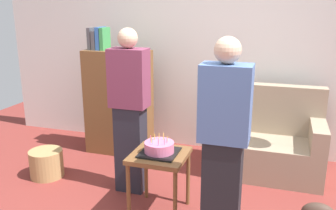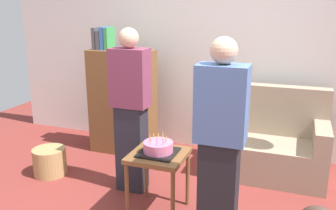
{
  "view_description": "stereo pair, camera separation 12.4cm",
  "coord_description": "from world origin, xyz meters",
  "px_view_note": "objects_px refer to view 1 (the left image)",
  "views": [
    {
      "loc": [
        0.77,
        -2.45,
        1.84
      ],
      "look_at": [
        -0.2,
        0.58,
        0.95
      ],
      "focal_mm": 38.81,
      "sensor_mm": 36.0,
      "label": 1
    },
    {
      "loc": [
        0.89,
        -2.41,
        1.84
      ],
      "look_at": [
        -0.2,
        0.58,
        0.95
      ],
      "focal_mm": 38.81,
      "sensor_mm": 36.0,
      "label": 2
    }
  ],
  "objects_px": {
    "bookshelf": "(118,101)",
    "birthday_cake": "(159,148)",
    "side_table": "(159,163)",
    "couch": "(271,143)",
    "person_holding_cake": "(224,147)",
    "wicker_basket": "(46,163)",
    "person_blowing_candles": "(130,111)"
  },
  "relations": [
    {
      "from": "bookshelf",
      "to": "birthday_cake",
      "type": "relative_size",
      "value": 4.91
    },
    {
      "from": "bookshelf",
      "to": "side_table",
      "type": "xyz_separation_m",
      "value": [
        0.96,
        -1.2,
        -0.18
      ]
    },
    {
      "from": "couch",
      "to": "birthday_cake",
      "type": "height_order",
      "value": "couch"
    },
    {
      "from": "person_holding_cake",
      "to": "bookshelf",
      "type": "bearing_deg",
      "value": -50.67
    },
    {
      "from": "side_table",
      "to": "wicker_basket",
      "type": "height_order",
      "value": "side_table"
    },
    {
      "from": "couch",
      "to": "birthday_cake",
      "type": "xyz_separation_m",
      "value": [
        -0.91,
        -1.18,
        0.29
      ]
    },
    {
      "from": "bookshelf",
      "to": "side_table",
      "type": "relative_size",
      "value": 2.73
    },
    {
      "from": "birthday_cake",
      "to": "person_holding_cake",
      "type": "bearing_deg",
      "value": -26.67
    },
    {
      "from": "couch",
      "to": "wicker_basket",
      "type": "distance_m",
      "value": 2.49
    },
    {
      "from": "birthday_cake",
      "to": "wicker_basket",
      "type": "bearing_deg",
      "value": 168.08
    },
    {
      "from": "person_blowing_candles",
      "to": "wicker_basket",
      "type": "bearing_deg",
      "value": -158.0
    },
    {
      "from": "couch",
      "to": "bookshelf",
      "type": "bearing_deg",
      "value": 179.38
    },
    {
      "from": "bookshelf",
      "to": "side_table",
      "type": "bearing_deg",
      "value": -51.32
    },
    {
      "from": "side_table",
      "to": "bookshelf",
      "type": "bearing_deg",
      "value": 128.68
    },
    {
      "from": "couch",
      "to": "side_table",
      "type": "distance_m",
      "value": 1.49
    },
    {
      "from": "side_table",
      "to": "person_blowing_candles",
      "type": "height_order",
      "value": "person_blowing_candles"
    },
    {
      "from": "bookshelf",
      "to": "person_holding_cake",
      "type": "relative_size",
      "value": 0.96
    },
    {
      "from": "bookshelf",
      "to": "birthday_cake",
      "type": "xyz_separation_m",
      "value": [
        0.96,
        -1.2,
        -0.04
      ]
    },
    {
      "from": "bookshelf",
      "to": "wicker_basket",
      "type": "relative_size",
      "value": 4.37
    },
    {
      "from": "person_holding_cake",
      "to": "wicker_basket",
      "type": "distance_m",
      "value": 2.22
    },
    {
      "from": "bookshelf",
      "to": "person_holding_cake",
      "type": "height_order",
      "value": "person_holding_cake"
    },
    {
      "from": "couch",
      "to": "birthday_cake",
      "type": "bearing_deg",
      "value": -127.66
    },
    {
      "from": "person_blowing_candles",
      "to": "bookshelf",
      "type": "bearing_deg",
      "value": 142.5
    },
    {
      "from": "couch",
      "to": "side_table",
      "type": "xyz_separation_m",
      "value": [
        -0.91,
        -1.18,
        0.15
      ]
    },
    {
      "from": "bookshelf",
      "to": "person_holding_cake",
      "type": "bearing_deg",
      "value": -43.84
    },
    {
      "from": "birthday_cake",
      "to": "wicker_basket",
      "type": "distance_m",
      "value": 1.52
    },
    {
      "from": "person_holding_cake",
      "to": "wicker_basket",
      "type": "xyz_separation_m",
      "value": [
        -2.02,
        0.6,
        -0.68
      ]
    },
    {
      "from": "birthday_cake",
      "to": "person_holding_cake",
      "type": "height_order",
      "value": "person_holding_cake"
    },
    {
      "from": "side_table",
      "to": "wicker_basket",
      "type": "bearing_deg",
      "value": 168.08
    },
    {
      "from": "side_table",
      "to": "person_blowing_candles",
      "type": "xyz_separation_m",
      "value": [
        -0.41,
        0.32,
        0.34
      ]
    },
    {
      "from": "person_blowing_candles",
      "to": "person_holding_cake",
      "type": "height_order",
      "value": "same"
    },
    {
      "from": "side_table",
      "to": "birthday_cake",
      "type": "distance_m",
      "value": 0.14
    }
  ]
}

